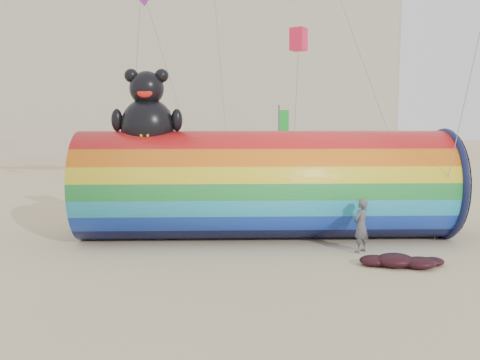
{
  "coord_description": "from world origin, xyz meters",
  "views": [
    {
      "loc": [
        -0.07,
        -16.59,
        4.61
      ],
      "look_at": [
        0.5,
        1.5,
        2.4
      ],
      "focal_mm": 40.0,
      "sensor_mm": 36.0,
      "label": 1
    }
  ],
  "objects_px": {
    "hotel_building": "(118,65)",
    "fabric_bundle": "(401,261)",
    "windsock_assembly": "(265,182)",
    "kite_handler": "(361,226)"
  },
  "relations": [
    {
      "from": "hotel_building",
      "to": "fabric_bundle",
      "type": "distance_m",
      "value": 50.93
    },
    {
      "from": "hotel_building",
      "to": "windsock_assembly",
      "type": "relative_size",
      "value": 4.37
    },
    {
      "from": "hotel_building",
      "to": "windsock_assembly",
      "type": "distance_m",
      "value": 45.52
    },
    {
      "from": "kite_handler",
      "to": "fabric_bundle",
      "type": "relative_size",
      "value": 0.7
    },
    {
      "from": "windsock_assembly",
      "to": "fabric_bundle",
      "type": "bearing_deg",
      "value": -46.59
    },
    {
      "from": "kite_handler",
      "to": "fabric_bundle",
      "type": "bearing_deg",
      "value": 71.65
    },
    {
      "from": "kite_handler",
      "to": "windsock_assembly",
      "type": "bearing_deg",
      "value": -81.45
    },
    {
      "from": "fabric_bundle",
      "to": "kite_handler",
      "type": "bearing_deg",
      "value": 115.29
    },
    {
      "from": "hotel_building",
      "to": "kite_handler",
      "type": "xyz_separation_m",
      "value": [
        16.55,
        -45.07,
        -9.4
      ]
    },
    {
      "from": "windsock_assembly",
      "to": "hotel_building",
      "type": "bearing_deg",
      "value": 107.54
    }
  ]
}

